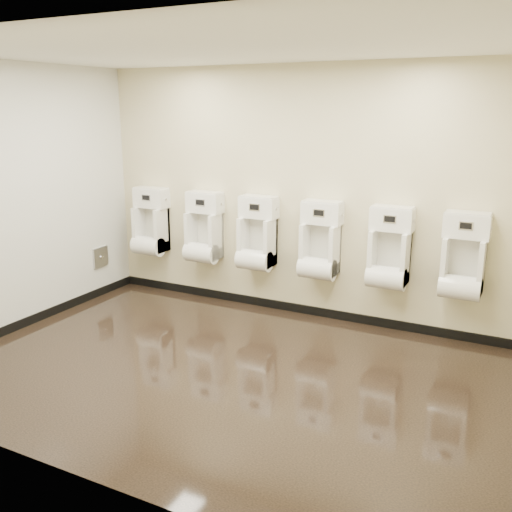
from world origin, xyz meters
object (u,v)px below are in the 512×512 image
Objects in this scene: urinal_5 at (463,262)px; urinal_2 at (257,239)px; urinal_4 at (389,254)px; urinal_1 at (204,233)px; access_panel at (101,257)px; urinal_3 at (320,246)px; urinal_0 at (150,226)px.

urinal_2 is at bearing 180.00° from urinal_5.
urinal_5 is at bearing 0.00° from urinal_4.
urinal_1 is 1.00× the size of urinal_4.
urinal_3 is at bearing 8.18° from access_panel.
urinal_2 is 1.54m from urinal_4.
urinal_4 is at bearing 6.44° from access_panel.
access_panel is at bearing -141.20° from urinal_0.
urinal_3 is at bearing 0.00° from urinal_0.
urinal_4 is (2.26, 0.00, 0.00)m from urinal_1.
urinal_1 is at bearing 17.22° from access_panel.
urinal_4 is at bearing 0.00° from urinal_0.
urinal_0 is 1.00× the size of urinal_1.
urinal_3 is (0.77, 0.00, 0.00)m from urinal_2.
urinal_3 reaches higher than access_panel.
urinal_3 is (2.29, 0.00, 0.00)m from urinal_0.
urinal_5 is (0.73, 0.00, 0.00)m from urinal_4.
urinal_1 is at bearing 180.00° from urinal_3.
urinal_5 is at bearing 5.35° from access_panel.
urinal_2 is at bearing 0.00° from urinal_1.
urinal_5 is (2.27, 0.00, 0.00)m from urinal_2.
urinal_1 is at bearing 180.00° from urinal_4.
urinal_1 is 2.99m from urinal_5.
urinal_2 is at bearing 180.00° from urinal_3.
urinal_4 and urinal_5 have the same top height.
access_panel is 0.74m from urinal_0.
urinal_0 is 1.00× the size of urinal_3.
urinal_1 is (1.30, 0.40, 0.37)m from access_panel.
urinal_1 reaches higher than access_panel.
urinal_5 is at bearing 0.00° from urinal_3.
urinal_1 and urinal_2 have the same top height.
urinal_4 is (3.56, 0.40, 0.37)m from access_panel.
urinal_2 is (2.02, 0.40, 0.37)m from access_panel.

